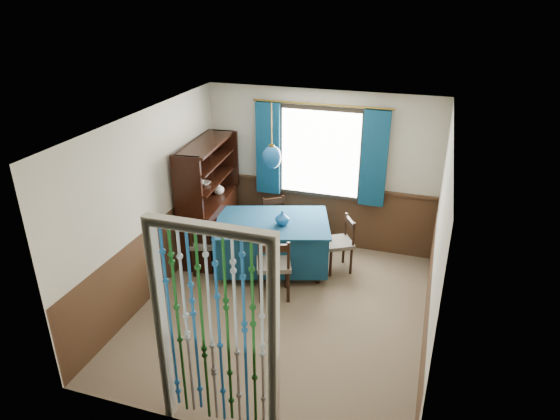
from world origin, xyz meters
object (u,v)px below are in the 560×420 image
(dining_table, at_px, (272,242))
(chair_near, at_px, (274,266))
(chair_left, at_px, (204,242))
(chair_right, at_px, (340,243))
(sideboard, at_px, (210,215))
(chair_far, at_px, (276,222))
(bowl_shelf, at_px, (205,183))
(vase_table, at_px, (282,218))
(pendant_lamp, at_px, (272,157))
(vase_sideboard, at_px, (219,188))

(dining_table, distance_m, chair_near, 0.73)
(chair_left, xyz_separation_m, chair_right, (1.89, 0.63, -0.02))
(dining_table, distance_m, sideboard, 1.13)
(dining_table, relative_size, chair_right, 2.26)
(chair_left, distance_m, sideboard, 0.61)
(chair_far, xyz_separation_m, sideboard, (-0.94, -0.43, 0.18))
(dining_table, bearing_deg, bowl_shelf, 162.98)
(chair_near, height_order, vase_table, vase_table)
(chair_near, xyz_separation_m, sideboard, (-1.34, 0.91, 0.14))
(dining_table, xyz_separation_m, chair_far, (-0.16, 0.64, -0.01))
(dining_table, distance_m, chair_far, 0.66)
(dining_table, relative_size, pendant_lamp, 2.06)
(chair_far, bearing_deg, vase_table, 79.46)
(chair_near, relative_size, bowl_shelf, 4.83)
(pendant_lamp, height_order, vase_table, pendant_lamp)
(vase_table, height_order, vase_sideboard, vase_sideboard)
(sideboard, height_order, bowl_shelf, sideboard)
(chair_right, bearing_deg, sideboard, 61.50)
(chair_far, relative_size, vase_table, 4.31)
(chair_near, relative_size, chair_left, 1.05)
(vase_table, bearing_deg, dining_table, 164.30)
(chair_near, height_order, pendant_lamp, pendant_lamp)
(pendant_lamp, bearing_deg, vase_table, -15.70)
(pendant_lamp, bearing_deg, bowl_shelf, -179.43)
(pendant_lamp, xyz_separation_m, bowl_shelf, (-1.03, -0.01, -0.50))
(sideboard, xyz_separation_m, bowl_shelf, (0.06, -0.23, 0.63))
(chair_near, xyz_separation_m, pendant_lamp, (-0.25, 0.69, 1.27))
(chair_far, height_order, sideboard, sideboard)
(pendant_lamp, bearing_deg, chair_far, 103.55)
(pendant_lamp, relative_size, vase_table, 4.74)
(chair_far, bearing_deg, bowl_shelf, 1.29)
(dining_table, xyz_separation_m, vase_sideboard, (-1.03, 0.46, 0.55))
(chair_near, bearing_deg, pendant_lamp, 88.44)
(vase_sideboard, bearing_deg, chair_far, 12.04)
(bowl_shelf, bearing_deg, chair_left, -75.04)
(chair_left, bearing_deg, dining_table, 90.51)
(chair_far, distance_m, chair_left, 1.27)
(sideboard, bearing_deg, bowl_shelf, -80.19)
(chair_left, distance_m, vase_table, 1.22)
(vase_sideboard, bearing_deg, pendant_lamp, -23.92)
(chair_left, distance_m, pendant_lamp, 1.63)
(bowl_shelf, bearing_deg, chair_near, -27.97)
(sideboard, xyz_separation_m, vase_sideboard, (0.06, 0.24, 0.38))
(dining_table, distance_m, vase_sideboard, 1.25)
(chair_near, bearing_deg, chair_right, 32.94)
(sideboard, bearing_deg, chair_right, -3.11)
(bowl_shelf, bearing_deg, chair_far, 36.77)
(dining_table, height_order, vase_sideboard, vase_sideboard)
(dining_table, relative_size, chair_near, 2.06)
(chair_near, height_order, vase_sideboard, vase_sideboard)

